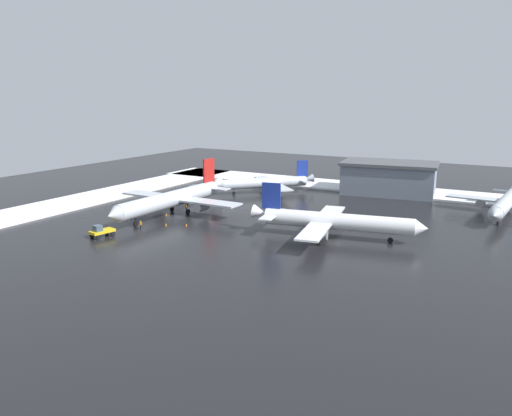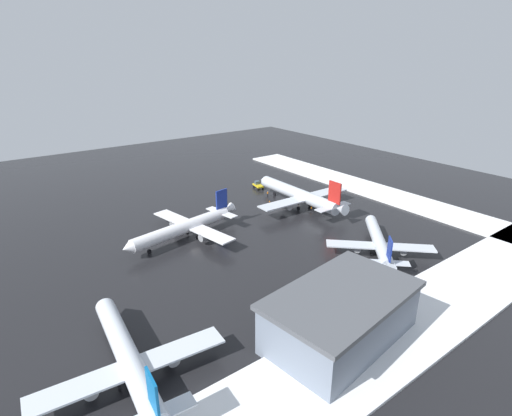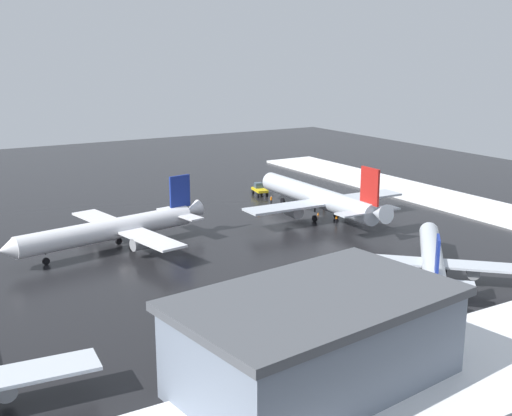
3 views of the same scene
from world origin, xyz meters
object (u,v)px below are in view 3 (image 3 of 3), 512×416
object	(u,v)px
pushback_tug	(259,189)
traffic_cone_near_nose	(318,214)
airplane_parked_starboard	(319,197)
ground_crew_mid_apron	(271,200)
ground_crew_by_nose_gear	(324,202)
airplane_foreground_jet	(113,229)
cargo_hangar	(316,340)
airplane_parked_portside	(432,257)
ground_crew_beside_wing	(337,218)
traffic_cone_wingtip_side	(271,209)
traffic_cone_mid_line	(259,214)

from	to	relation	value
pushback_tug	traffic_cone_near_nose	world-z (taller)	pushback_tug
airplane_parked_starboard	ground_crew_mid_apron	bearing A→B (deg)	9.46
pushback_tug	ground_crew_by_nose_gear	world-z (taller)	pushback_tug
airplane_foreground_jet	cargo_hangar	bearing A→B (deg)	82.39
airplane_parked_portside	ground_crew_mid_apron	bearing A→B (deg)	38.67
ground_crew_beside_wing	traffic_cone_wingtip_side	xyz separation A→B (m)	(-4.92, 13.47, -0.70)
airplane_parked_portside	cargo_hangar	bearing A→B (deg)	160.62
pushback_tug	cargo_hangar	xyz separation A→B (m)	(-36.27, -69.89, 3.16)
airplane_parked_portside	ground_crew_by_nose_gear	size ratio (longest dim) A/B	13.50
airplane_parked_starboard	ground_crew_mid_apron	distance (m)	13.36
airplane_foreground_jet	traffic_cone_near_nose	xyz separation A→B (m)	(39.10, 1.42, -2.99)
ground_crew_beside_wing	pushback_tug	bearing A→B (deg)	-165.93
ground_crew_beside_wing	traffic_cone_wingtip_side	distance (m)	14.36
ground_crew_beside_wing	traffic_cone_mid_line	bearing A→B (deg)	-128.37
airplane_parked_portside	cargo_hangar	xyz separation A→B (m)	(-29.90, -15.21, 1.59)
cargo_hangar	traffic_cone_wingtip_side	size ratio (longest dim) A/B	48.51
cargo_hangar	traffic_cone_near_nose	distance (m)	62.22
ground_crew_mid_apron	traffic_cone_mid_line	world-z (taller)	ground_crew_mid_apron
airplane_parked_starboard	ground_crew_mid_apron	world-z (taller)	airplane_parked_starboard
airplane_parked_portside	traffic_cone_wingtip_side	bearing A→B (deg)	41.93
traffic_cone_mid_line	traffic_cone_wingtip_side	world-z (taller)	same
ground_crew_mid_apron	traffic_cone_wingtip_side	bearing A→B (deg)	-14.58
cargo_hangar	traffic_cone_mid_line	xyz separation A→B (m)	(27.29, 55.13, -4.17)
airplane_parked_portside	ground_crew_beside_wing	distance (m)	29.05
airplane_parked_starboard	traffic_cone_wingtip_side	xyz separation A→B (m)	(-4.69, 8.41, -3.45)
traffic_cone_wingtip_side	ground_crew_beside_wing	bearing A→B (deg)	-69.93
airplane_foreground_jet	traffic_cone_wingtip_side	world-z (taller)	airplane_foreground_jet
airplane_parked_starboard	traffic_cone_near_nose	size ratio (longest dim) A/B	68.86
airplane_parked_starboard	traffic_cone_mid_line	distance (m)	11.31
ground_crew_by_nose_gear	ground_crew_beside_wing	xyz separation A→B (m)	(-5.64, -11.14, 0.00)
airplane_foreground_jet	traffic_cone_mid_line	world-z (taller)	airplane_foreground_jet
ground_crew_beside_wing	traffic_cone_near_nose	size ratio (longest dim) A/B	3.11
ground_crew_mid_apron	traffic_cone_mid_line	size ratio (longest dim) A/B	3.11
ground_crew_mid_apron	airplane_foreground_jet	bearing A→B (deg)	-53.29
cargo_hangar	traffic_cone_wingtip_side	world-z (taller)	cargo_hangar
ground_crew_by_nose_gear	airplane_parked_starboard	bearing A→B (deg)	-52.03
airplane_parked_portside	ground_crew_mid_apron	distance (m)	46.53
traffic_cone_wingtip_side	airplane_parked_portside	bearing A→B (deg)	-91.73
airplane_parked_starboard	traffic_cone_mid_line	size ratio (longest dim) A/B	68.86
pushback_tug	traffic_cone_near_nose	bearing A→B (deg)	-167.11
airplane_parked_starboard	traffic_cone_mid_line	world-z (taller)	airplane_parked_starboard
airplane_foreground_jet	ground_crew_mid_apron	size ratio (longest dim) A/B	19.41
airplane_parked_portside	ground_crew_beside_wing	size ratio (longest dim) A/B	13.50
ground_crew_beside_wing	traffic_cone_wingtip_side	world-z (taller)	ground_crew_beside_wing
pushback_tug	cargo_hangar	world-z (taller)	cargo_hangar
airplane_parked_portside	ground_crew_mid_apron	xyz separation A→B (m)	(4.04, 46.31, -1.88)
ground_crew_beside_wing	traffic_cone_near_nose	xyz separation A→B (m)	(0.77, 6.43, -0.70)
pushback_tug	cargo_hangar	bearing A→B (deg)	163.79
traffic_cone_wingtip_side	pushback_tug	bearing A→B (deg)	68.37
airplane_foreground_jet	traffic_cone_near_nose	world-z (taller)	airplane_foreground_jet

